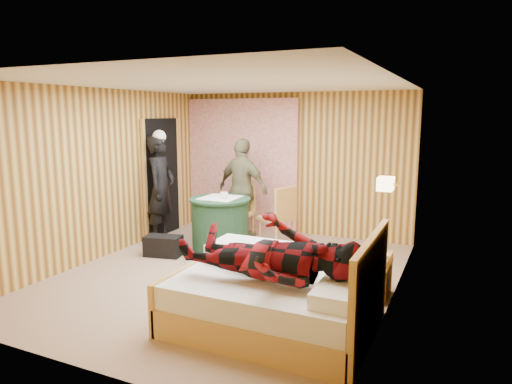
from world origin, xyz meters
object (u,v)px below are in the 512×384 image
at_px(chair_near, 280,213).
at_px(man_at_table, 243,189).
at_px(wall_lamp, 386,184).
at_px(woman_standing, 161,189).
at_px(duffel_bag, 163,246).
at_px(chair_far, 241,208).
at_px(nightstand, 373,275).
at_px(bed, 277,296).
at_px(man_on_bed, 270,240).
at_px(round_table, 220,224).

relative_size(chair_near, man_at_table, 0.58).
bearing_deg(wall_lamp, woman_standing, 171.04).
bearing_deg(duffel_bag, chair_far, 53.66).
height_order(wall_lamp, duffel_bag, wall_lamp).
height_order(wall_lamp, nightstand, wall_lamp).
bearing_deg(nightstand, wall_lamp, 82.96).
bearing_deg(wall_lamp, chair_near, 150.57).
bearing_deg(bed, chair_far, 122.76).
height_order(chair_near, man_on_bed, man_on_bed).
relative_size(chair_near, duffel_bag, 1.84).
xyz_separation_m(bed, man_on_bed, (0.02, -0.23, 0.65)).
relative_size(nightstand, man_on_bed, 0.30).
bearing_deg(round_table, nightstand, -19.11).
bearing_deg(man_on_bed, chair_far, 121.07).
distance_m(nightstand, man_at_table, 3.10).
xyz_separation_m(wall_lamp, woman_standing, (-3.74, 0.59, -0.41)).
xyz_separation_m(nightstand, man_on_bed, (-0.73, -1.38, 0.69)).
bearing_deg(woman_standing, chair_far, -69.84).
distance_m(bed, chair_near, 2.68).
bearing_deg(wall_lamp, man_at_table, 152.76).
relative_size(chair_far, duffel_bag, 1.70).
xyz_separation_m(bed, duffel_bag, (-2.42, 1.40, -0.15)).
xyz_separation_m(nightstand, woman_standing, (-3.69, 0.94, 0.63)).
relative_size(round_table, man_on_bed, 0.54).
height_order(duffel_bag, woman_standing, woman_standing).
bearing_deg(nightstand, bed, -123.21).
xyz_separation_m(wall_lamp, nightstand, (-0.04, -0.35, -1.04)).
xyz_separation_m(chair_far, man_on_bed, (1.81, -3.00, 0.41)).
distance_m(chair_near, woman_standing, 2.05).
bearing_deg(woman_standing, bed, -135.97).
height_order(duffel_bag, man_on_bed, man_on_bed).
distance_m(wall_lamp, round_table, 2.77).
relative_size(nightstand, duffel_bag, 0.96).
relative_size(bed, man_at_table, 1.14).
height_order(bed, woman_standing, woman_standing).
bearing_deg(chair_far, man_at_table, 82.21).
relative_size(nightstand, chair_far, 0.57).
xyz_separation_m(chair_far, duffel_bag, (-0.64, -1.38, -0.38)).
xyz_separation_m(nightstand, duffel_bag, (-3.17, 0.25, -0.11)).
relative_size(bed, man_on_bed, 1.11).
relative_size(bed, nightstand, 3.73).
bearing_deg(wall_lamp, man_on_bed, -114.13).
xyz_separation_m(wall_lamp, bed, (-0.80, -1.50, -1.00)).
xyz_separation_m(woman_standing, man_on_bed, (2.96, -2.32, 0.06)).
xyz_separation_m(bed, woman_standing, (-2.94, 2.09, 0.59)).
bearing_deg(woman_standing, man_at_table, -68.10).
height_order(wall_lamp, woman_standing, woman_standing).
bearing_deg(chair_far, duffel_bag, -117.74).
bearing_deg(chair_near, man_at_table, -89.47).
bearing_deg(bed, nightstand, 56.79).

